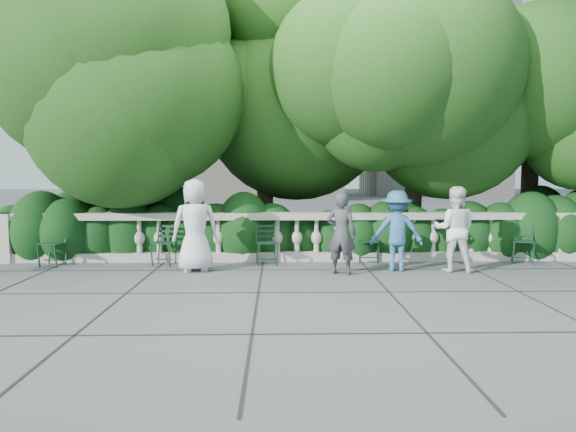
{
  "coord_description": "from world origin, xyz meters",
  "views": [
    {
      "loc": [
        -0.21,
        -8.68,
        1.85
      ],
      "look_at": [
        0.0,
        1.0,
        1.0
      ],
      "focal_mm": 32.0,
      "sensor_mm": 36.0,
      "label": 1
    }
  ],
  "objects_px": {
    "chair_a": "(48,267)",
    "chair_d": "(268,267)",
    "person_businessman": "(195,225)",
    "chair_f": "(523,265)",
    "person_older_blue": "(397,231)",
    "person_woman_grey": "(341,233)",
    "person_casual_man": "(455,229)",
    "chair_c": "(369,265)",
    "chair_b": "(161,267)"
  },
  "relations": [
    {
      "from": "person_woman_grey",
      "to": "chair_d",
      "type": "bearing_deg",
      "value": -7.78
    },
    {
      "from": "chair_c",
      "to": "person_woman_grey",
      "type": "height_order",
      "value": "person_woman_grey"
    },
    {
      "from": "chair_a",
      "to": "chair_f",
      "type": "height_order",
      "value": "same"
    },
    {
      "from": "chair_f",
      "to": "person_older_blue",
      "type": "height_order",
      "value": "person_older_blue"
    },
    {
      "from": "chair_b",
      "to": "person_woman_grey",
      "type": "xyz_separation_m",
      "value": [
        3.4,
        -0.8,
        0.74
      ]
    },
    {
      "from": "chair_d",
      "to": "chair_c",
      "type": "bearing_deg",
      "value": -3.98
    },
    {
      "from": "person_casual_man",
      "to": "chair_f",
      "type": "bearing_deg",
      "value": -140.2
    },
    {
      "from": "person_woman_grey",
      "to": "chair_a",
      "type": "bearing_deg",
      "value": 14.09
    },
    {
      "from": "person_businessman",
      "to": "chair_a",
      "type": "bearing_deg",
      "value": -19.81
    },
    {
      "from": "chair_c",
      "to": "chair_a",
      "type": "bearing_deg",
      "value": -170.64
    },
    {
      "from": "chair_b",
      "to": "chair_c",
      "type": "distance_m",
      "value": 4.08
    },
    {
      "from": "chair_c",
      "to": "chair_f",
      "type": "relative_size",
      "value": 1.0
    },
    {
      "from": "person_businessman",
      "to": "person_older_blue",
      "type": "distance_m",
      "value": 3.73
    },
    {
      "from": "chair_a",
      "to": "chair_f",
      "type": "relative_size",
      "value": 1.0
    },
    {
      "from": "chair_b",
      "to": "person_businessman",
      "type": "xyz_separation_m",
      "value": [
        0.75,
        -0.48,
        0.86
      ]
    },
    {
      "from": "person_businessman",
      "to": "person_older_blue",
      "type": "relative_size",
      "value": 1.14
    },
    {
      "from": "chair_b",
      "to": "person_casual_man",
      "type": "relative_size",
      "value": 0.54
    },
    {
      "from": "chair_a",
      "to": "person_casual_man",
      "type": "distance_m",
      "value": 7.73
    },
    {
      "from": "chair_d",
      "to": "person_woman_grey",
      "type": "xyz_separation_m",
      "value": [
        1.33,
        -0.76,
        0.74
      ]
    },
    {
      "from": "chair_a",
      "to": "chair_b",
      "type": "xyz_separation_m",
      "value": [
        2.15,
        0.05,
        0.0
      ]
    },
    {
      "from": "chair_b",
      "to": "person_casual_man",
      "type": "xyz_separation_m",
      "value": [
        5.52,
        -0.59,
        0.78
      ]
    },
    {
      "from": "chair_b",
      "to": "person_businessman",
      "type": "relative_size",
      "value": 0.49
    },
    {
      "from": "chair_d",
      "to": "person_woman_grey",
      "type": "bearing_deg",
      "value": -37.96
    },
    {
      "from": "chair_f",
      "to": "chair_a",
      "type": "bearing_deg",
      "value": -159.08
    },
    {
      "from": "chair_c",
      "to": "person_casual_man",
      "type": "relative_size",
      "value": 0.54
    },
    {
      "from": "person_businessman",
      "to": "person_casual_man",
      "type": "height_order",
      "value": "person_businessman"
    },
    {
      "from": "chair_c",
      "to": "person_older_blue",
      "type": "xyz_separation_m",
      "value": [
        0.39,
        -0.62,
        0.75
      ]
    },
    {
      "from": "chair_b",
      "to": "chair_c",
      "type": "xyz_separation_m",
      "value": [
        4.07,
        0.11,
        0.0
      ]
    },
    {
      "from": "chair_d",
      "to": "chair_b",
      "type": "bearing_deg",
      "value": 170.43
    },
    {
      "from": "chair_f",
      "to": "chair_c",
      "type": "bearing_deg",
      "value": -161.06
    },
    {
      "from": "person_businessman",
      "to": "person_woman_grey",
      "type": "height_order",
      "value": "person_businessman"
    },
    {
      "from": "chair_c",
      "to": "person_woman_grey",
      "type": "xyz_separation_m",
      "value": [
        -0.67,
        -0.91,
        0.74
      ]
    },
    {
      "from": "chair_a",
      "to": "chair_d",
      "type": "distance_m",
      "value": 4.23
    },
    {
      "from": "chair_f",
      "to": "person_older_blue",
      "type": "bearing_deg",
      "value": -148.11
    },
    {
      "from": "chair_f",
      "to": "person_businessman",
      "type": "height_order",
      "value": "person_businessman"
    },
    {
      "from": "chair_b",
      "to": "person_casual_man",
      "type": "distance_m",
      "value": 5.6
    },
    {
      "from": "chair_b",
      "to": "person_woman_grey",
      "type": "height_order",
      "value": "person_woman_grey"
    },
    {
      "from": "chair_d",
      "to": "person_casual_man",
      "type": "height_order",
      "value": "person_casual_man"
    },
    {
      "from": "chair_a",
      "to": "chair_c",
      "type": "relative_size",
      "value": 1.0
    },
    {
      "from": "person_businessman",
      "to": "chair_d",
      "type": "bearing_deg",
      "value": -172.97
    },
    {
      "from": "chair_a",
      "to": "person_woman_grey",
      "type": "relative_size",
      "value": 0.57
    },
    {
      "from": "chair_a",
      "to": "person_businessman",
      "type": "distance_m",
      "value": 3.05
    },
    {
      "from": "chair_a",
      "to": "person_older_blue",
      "type": "xyz_separation_m",
      "value": [
        6.62,
        -0.46,
        0.75
      ]
    },
    {
      "from": "chair_d",
      "to": "person_older_blue",
      "type": "xyz_separation_m",
      "value": [
        2.4,
        -0.46,
        0.75
      ]
    },
    {
      "from": "person_woman_grey",
      "to": "person_older_blue",
      "type": "height_order",
      "value": "person_older_blue"
    },
    {
      "from": "chair_a",
      "to": "chair_d",
      "type": "relative_size",
      "value": 1.0
    },
    {
      "from": "chair_c",
      "to": "chair_d",
      "type": "bearing_deg",
      "value": -167.69
    },
    {
      "from": "chair_b",
      "to": "person_woman_grey",
      "type": "distance_m",
      "value": 3.57
    },
    {
      "from": "person_businessman",
      "to": "person_older_blue",
      "type": "xyz_separation_m",
      "value": [
        3.72,
        -0.02,
        -0.11
      ]
    },
    {
      "from": "chair_b",
      "to": "person_older_blue",
      "type": "bearing_deg",
      "value": 4.18
    }
  ]
}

